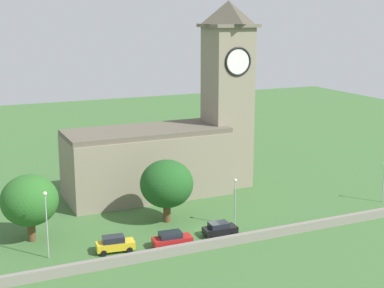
# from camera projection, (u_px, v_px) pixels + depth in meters

# --- Properties ---
(ground_plane) EXTENTS (200.00, 200.00, 0.00)m
(ground_plane) POSITION_uv_depth(u_px,v_px,m) (166.00, 197.00, 83.80)
(ground_plane) COLOR #3D6633
(church) EXTENTS (29.01, 10.50, 28.54)m
(church) POSITION_uv_depth(u_px,v_px,m) (173.00, 140.00, 85.13)
(church) COLOR gray
(church) RESTS_ON ground
(quay_barrier) EXTENTS (56.11, 0.70, 1.13)m
(quay_barrier) POSITION_uv_depth(u_px,v_px,m) (227.00, 241.00, 66.30)
(quay_barrier) COLOR gray
(quay_barrier) RESTS_ON ground
(car_yellow) EXTENTS (4.52, 2.44, 1.91)m
(car_yellow) POSITION_uv_depth(u_px,v_px,m) (115.00, 244.00, 64.48)
(car_yellow) COLOR gold
(car_yellow) RESTS_ON ground
(car_red) EXTENTS (4.73, 2.40, 1.88)m
(car_red) POSITION_uv_depth(u_px,v_px,m) (172.00, 239.00, 65.80)
(car_red) COLOR red
(car_red) RESTS_ON ground
(car_black) EXTENTS (4.22, 2.29, 1.72)m
(car_black) POSITION_uv_depth(u_px,v_px,m) (220.00, 229.00, 69.26)
(car_black) COLOR black
(car_black) RESTS_ON ground
(streetlamp_west_end) EXTENTS (0.44, 0.44, 7.76)m
(streetlamp_west_end) POSITION_uv_depth(u_px,v_px,m) (46.00, 215.00, 61.90)
(streetlamp_west_end) COLOR #9EA0A5
(streetlamp_west_end) RESTS_ON ground
(streetlamp_west_mid) EXTENTS (0.44, 0.44, 6.26)m
(streetlamp_west_mid) POSITION_uv_depth(u_px,v_px,m) (235.00, 194.00, 71.82)
(streetlamp_west_mid) COLOR #9EA0A5
(streetlamp_west_mid) RESTS_ON ground
(streetlamp_central) EXTENTS (0.44, 0.44, 5.99)m
(streetlamp_central) POSITION_uv_depth(u_px,v_px,m) (384.00, 175.00, 80.92)
(streetlamp_central) COLOR #9EA0A5
(streetlamp_central) RESTS_ON ground
(tree_churchyard) EXTENTS (6.78, 6.78, 8.14)m
(tree_churchyard) POSITION_uv_depth(u_px,v_px,m) (30.00, 201.00, 66.75)
(tree_churchyard) COLOR brown
(tree_churchyard) RESTS_ON ground
(tree_riverside_west) EXTENTS (6.91, 6.91, 8.29)m
(tree_riverside_west) POSITION_uv_depth(u_px,v_px,m) (167.00, 184.00, 72.94)
(tree_riverside_west) COLOR brown
(tree_riverside_west) RESTS_ON ground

